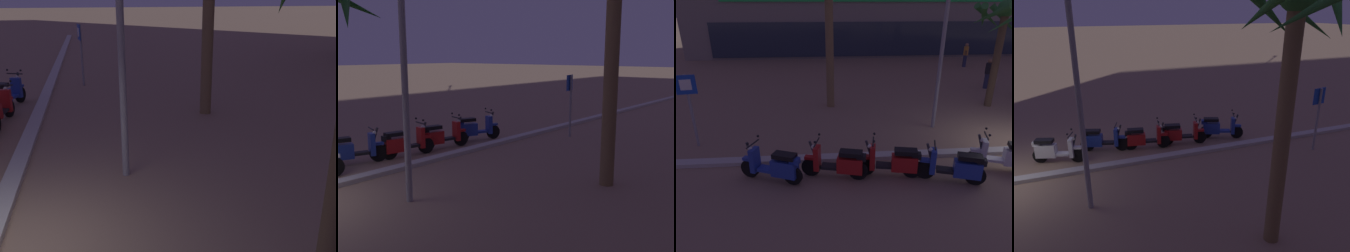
# 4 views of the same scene
# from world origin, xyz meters

# --- Properties ---
(scooter_blue_far_back) EXTENTS (1.71, 0.86, 1.17)m
(scooter_blue_far_back) POSITION_xyz_m (-8.01, -1.23, 0.46)
(scooter_blue_far_back) COLOR black
(scooter_blue_far_back) RESTS_ON ground
(scooter_red_last_in_row) EXTENTS (1.79, 0.72, 1.17)m
(scooter_red_last_in_row) POSITION_xyz_m (-6.32, -1.19, 0.45)
(scooter_red_last_in_row) COLOR black
(scooter_red_last_in_row) RESTS_ON ground
(scooter_red_mid_front) EXTENTS (1.76, 0.67, 1.17)m
(scooter_red_mid_front) POSITION_xyz_m (-4.84, -1.24, 0.45)
(scooter_red_mid_front) COLOR black
(scooter_red_mid_front) RESTS_ON ground
(scooter_blue_gap_after_mid) EXTENTS (1.73, 0.81, 1.04)m
(scooter_blue_gap_after_mid) POSITION_xyz_m (-3.29, -1.66, 0.45)
(scooter_blue_gap_after_mid) COLOR black
(scooter_blue_gap_after_mid) RESTS_ON ground
(crossing_sign) EXTENTS (0.60, 0.16, 2.40)m
(crossing_sign) POSITION_xyz_m (-10.88, 1.13, 1.50)
(crossing_sign) COLOR #939399
(crossing_sign) RESTS_ON ground
(palm_tree_near_sign) EXTENTS (2.11, 2.18, 5.75)m
(palm_tree_near_sign) POSITION_xyz_m (-6.31, 4.87, 4.25)
(palm_tree_near_sign) COLOR olive
(palm_tree_near_sign) RESTS_ON ground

